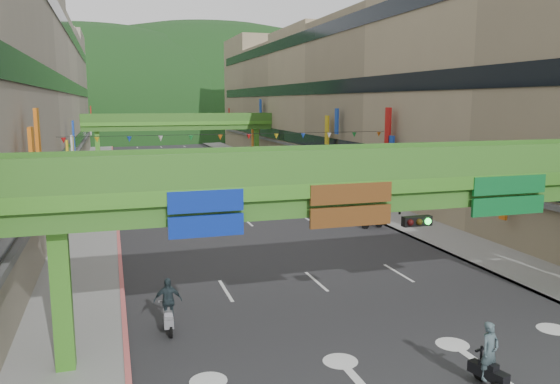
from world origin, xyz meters
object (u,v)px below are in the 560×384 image
overpass_near (407,199)px  car_yellow (206,176)px  scooter_rider_near (489,358)px  car_silver (132,162)px  scooter_rider_mid (220,188)px

overpass_near → car_yellow: 41.80m
overpass_near → scooter_rider_near: bearing=-84.3°
overpass_near → car_yellow: bearing=90.5°
overpass_near → scooter_rider_near: size_ratio=12.98×
overpass_near → car_yellow: overpass_near is taller
car_silver → car_yellow: (7.22, -15.83, -0.10)m
scooter_rider_mid → car_silver: (-6.65, 26.40, -0.19)m
overpass_near → scooter_rider_near: overpass_near is taller
overpass_near → scooter_rider_mid: overpass_near is taller
overpass_near → car_silver: size_ratio=6.00×
overpass_near → scooter_rider_near: (0.43, -4.38, -4.19)m
scooter_rider_near → scooter_rider_mid: size_ratio=1.14×
scooter_rider_near → car_yellow: scooter_rider_near is taller
car_silver → car_yellow: bearing=-72.2°
scooter_rider_near → car_silver: size_ratio=0.46×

